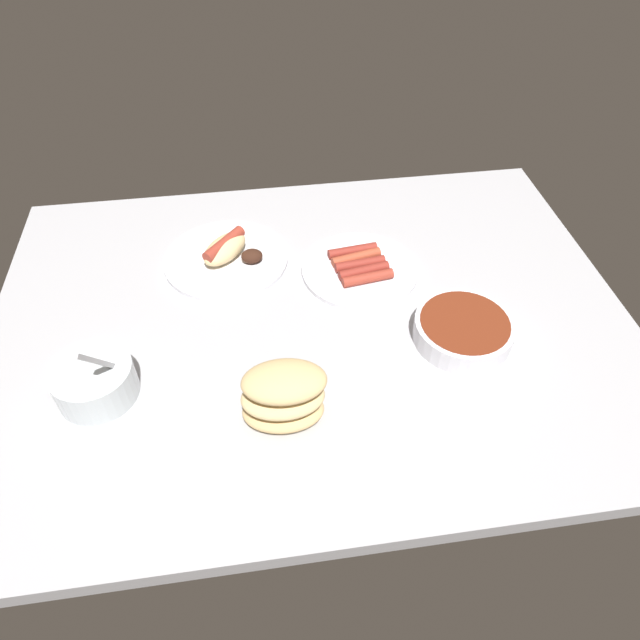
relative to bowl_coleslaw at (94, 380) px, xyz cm
name	(u,v)px	position (x,y,z in cm)	size (l,w,h in cm)	color
ground_plane	(312,321)	(37.47, 13.25, -5.06)	(120.00, 90.00, 3.00)	#B2B2B7
bowl_coleslaw	(94,380)	(0.00, 0.00, 0.00)	(13.29, 13.29, 16.16)	silver
bread_stack	(283,396)	(30.16, -9.10, 1.84)	(14.02, 9.55, 10.80)	#DBB77A
plate_hotdog_assembled	(227,255)	(22.21, 31.78, -2.00)	(25.85, 25.85, 5.61)	white
bowl_chili	(463,329)	(63.74, 3.50, -1.16)	(17.75, 17.75, 4.33)	white
plate_sausages	(360,268)	(48.93, 24.48, -2.64)	(23.74, 23.74, 3.04)	white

